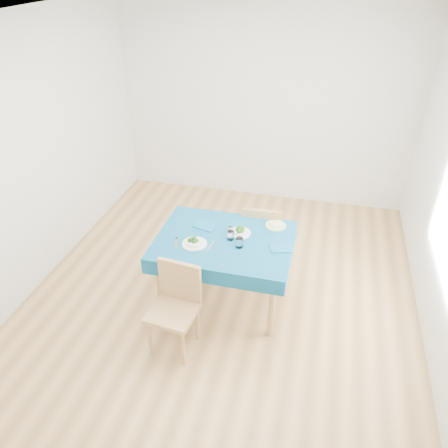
% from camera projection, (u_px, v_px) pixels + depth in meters
% --- Properties ---
extents(room_shell, '(4.02, 4.52, 2.73)m').
position_uv_depth(room_shell, '(224.00, 178.00, 4.01)').
color(room_shell, olive).
rests_on(room_shell, ground).
extents(table, '(1.31, 1.00, 0.76)m').
position_uv_depth(table, '(224.00, 270.00, 4.42)').
color(table, navy).
rests_on(table, ground).
extents(chair_near, '(0.44, 0.48, 1.00)m').
position_uv_depth(chair_near, '(172.00, 306.00, 3.80)').
color(chair_near, '#A17D4C').
rests_on(chair_near, ground).
extents(chair_far, '(0.43, 0.47, 1.04)m').
position_uv_depth(chair_far, '(262.00, 227.00, 4.83)').
color(chair_far, '#A17D4C').
rests_on(chair_far, ground).
extents(bowl_near, '(0.24, 0.24, 0.07)m').
position_uv_depth(bowl_near, '(194.00, 241.00, 4.12)').
color(bowl_near, white).
rests_on(bowl_near, table).
extents(bowl_far, '(0.21, 0.21, 0.07)m').
position_uv_depth(bowl_far, '(240.00, 231.00, 4.28)').
color(bowl_far, white).
rests_on(bowl_far, table).
extents(fork_near, '(0.08, 0.20, 0.00)m').
position_uv_depth(fork_near, '(176.00, 243.00, 4.16)').
color(fork_near, silver).
rests_on(fork_near, table).
extents(knife_near, '(0.04, 0.21, 0.00)m').
position_uv_depth(knife_near, '(210.00, 247.00, 4.10)').
color(knife_near, silver).
rests_on(knife_near, table).
extents(fork_far, '(0.06, 0.20, 0.00)m').
position_uv_depth(fork_far, '(229.00, 231.00, 4.33)').
color(fork_far, silver).
rests_on(fork_far, table).
extents(knife_far, '(0.03, 0.20, 0.00)m').
position_uv_depth(knife_far, '(279.00, 246.00, 4.12)').
color(knife_far, silver).
rests_on(knife_far, table).
extents(napkin_near, '(0.25, 0.20, 0.01)m').
position_uv_depth(napkin_near, '(205.00, 226.00, 4.40)').
color(napkin_near, '#0E527A').
rests_on(napkin_near, table).
extents(napkin_far, '(0.23, 0.19, 0.01)m').
position_uv_depth(napkin_far, '(281.00, 248.00, 4.08)').
color(napkin_far, '#0E527A').
rests_on(napkin_far, table).
extents(tumbler_center, '(0.07, 0.07, 0.09)m').
position_uv_depth(tumbler_center, '(231.00, 235.00, 4.19)').
color(tumbler_center, white).
rests_on(tumbler_center, table).
extents(tumbler_side, '(0.07, 0.07, 0.10)m').
position_uv_depth(tumbler_side, '(239.00, 243.00, 4.08)').
color(tumbler_side, white).
rests_on(tumbler_side, table).
extents(side_plate, '(0.21, 0.21, 0.01)m').
position_uv_depth(side_plate, '(276.00, 226.00, 4.41)').
color(side_plate, '#AEE26E').
rests_on(side_plate, table).
extents(bread_slice, '(0.12, 0.12, 0.01)m').
position_uv_depth(bread_slice, '(276.00, 225.00, 4.41)').
color(bread_slice, beige).
rests_on(bread_slice, side_plate).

